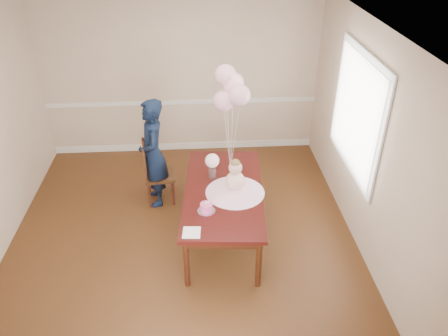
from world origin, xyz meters
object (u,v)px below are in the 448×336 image
(dining_chair_seat, at_px, (160,175))
(dining_table_top, at_px, (223,191))
(woman, at_px, (153,154))
(birthday_cake, at_px, (206,207))

(dining_chair_seat, bearing_deg, dining_table_top, -51.15)
(woman, bearing_deg, dining_chair_seat, 105.26)
(dining_table_top, bearing_deg, birthday_cake, -113.96)
(dining_table_top, relative_size, woman, 1.21)
(dining_table_top, height_order, birthday_cake, birthday_cake)
(birthday_cake, relative_size, woman, 0.09)
(birthday_cake, distance_m, woman, 1.44)
(birthday_cake, relative_size, dining_chair_seat, 0.35)
(dining_chair_seat, bearing_deg, birthday_cake, -69.71)
(dining_chair_seat, relative_size, woman, 0.26)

